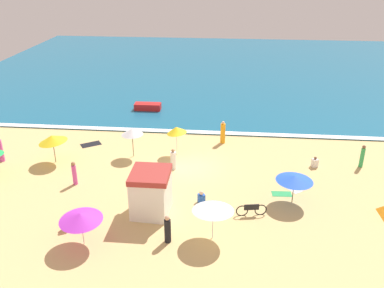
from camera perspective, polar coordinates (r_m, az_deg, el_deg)
The scene contains 25 objects.
ground_plane at distance 29.54m, azimuth -0.32°, elevation -3.24°, with size 60.00×60.00×0.00m, color #D8B775.
ocean_water at distance 55.76m, azimuth 2.62°, elevation 10.33°, with size 60.00×44.00×0.10m, color #196084.
wave_breaker_foam at distance 35.16m, azimuth 0.71°, elevation 1.70°, with size 57.00×0.70×0.01m, color white.
lifeguard_cabana at distance 24.05m, azimuth -5.70°, elevation -6.65°, with size 2.21×2.41×2.69m.
beach_umbrella_0 at distance 25.44m, azimuth 14.02°, elevation -4.63°, with size 2.26×2.26×1.88m.
beach_umbrella_1 at distance 22.01m, azimuth -15.16°, elevation -9.69°, with size 2.51×2.52×1.96m.
beach_umbrella_2 at distance 30.65m, azimuth -2.15°, elevation 1.96°, with size 1.60×1.56×2.33m.
beach_umbrella_4 at distance 31.13m, azimuth -18.76°, elevation 0.70°, with size 2.43×2.40×2.24m.
beach_umbrella_5 at distance 21.55m, azimuth 2.93°, elevation -8.64°, with size 2.47×2.49×2.32m.
beach_umbrella_6 at distance 30.62m, azimuth -8.30°, elevation 1.72°, with size 1.92×1.91×2.29m.
parked_bicycle at distance 24.45m, azimuth 8.22°, elevation -8.98°, with size 1.80×0.39×0.76m.
beachgoer_0 at distance 28.14m, azimuth -15.97°, elevation -3.92°, with size 0.36×0.36×1.64m.
beachgoer_1 at distance 27.15m, azimuth -5.48°, elevation -4.16°, with size 0.30×0.30×1.63m.
beachgoer_2 at distance 29.02m, azimuth -2.61°, elevation -2.22°, with size 0.44×0.44×1.56m.
beachgoer_3 at distance 30.75m, azimuth 16.63°, elevation -2.47°, with size 0.50×0.50×0.79m.
beachgoer_4 at distance 24.12m, azimuth -16.77°, elevation -10.33°, with size 0.51×0.51×0.93m.
beachgoer_5 at distance 33.10m, azimuth 4.29°, elevation 1.55°, with size 0.54×0.54×1.87m.
beachgoer_6 at distance 25.37m, azimuth 1.31°, elevation -7.41°, with size 0.51×0.51×0.82m.
beachgoer_7 at distance 22.02m, azimuth -3.40°, elevation -11.72°, with size 0.48×0.48×1.63m.
beachgoer_8 at distance 31.66m, azimuth 22.49°, elevation -1.60°, with size 0.33×0.33×1.69m.
beachgoer_9 at distance 33.13m, azimuth -25.00°, elevation -0.78°, with size 0.55×0.55×1.90m.
beach_towel_0 at distance 26.99m, azimuth 12.30°, elevation -6.76°, with size 1.27×0.71×0.01m.
beach_towel_1 at distance 34.04m, azimuth -13.82°, elevation -0.05°, with size 1.80×1.62×0.01m.
beach_towel_2 at distance 27.84m, azimuth 13.54°, elevation -5.86°, with size 1.46×1.63×0.01m.
small_boat_0 at distance 40.50m, azimuth -6.14°, elevation 5.18°, with size 2.55×1.02×0.63m.
Camera 1 is at (2.65, -25.97, 13.82)m, focal length 38.55 mm.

